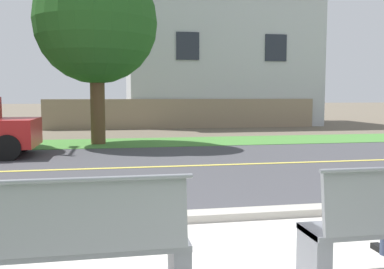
# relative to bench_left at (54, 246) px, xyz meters

# --- Properties ---
(ground_plane) EXTENTS (140.00, 140.00, 0.00)m
(ground_plane) POSITION_rel_bench_left_xyz_m (1.55, 7.61, -0.47)
(ground_plane) COLOR #665B4C
(curb_edge) EXTENTS (44.00, 0.30, 0.11)m
(curb_edge) POSITION_rel_bench_left_xyz_m (1.55, 1.96, -0.41)
(curb_edge) COLOR #ADA89E
(curb_edge) RESTS_ON ground_plane
(street_asphalt) EXTENTS (52.00, 8.00, 0.01)m
(street_asphalt) POSITION_rel_bench_left_xyz_m (1.55, 6.11, -0.46)
(street_asphalt) COLOR #424247
(street_asphalt) RESTS_ON ground_plane
(road_centre_line) EXTENTS (48.00, 0.14, 0.01)m
(road_centre_line) POSITION_rel_bench_left_xyz_m (1.55, 6.11, -0.46)
(road_centre_line) COLOR #E0CC4C
(road_centre_line) RESTS_ON ground_plane
(far_verge_grass) EXTENTS (48.00, 2.80, 0.02)m
(far_verge_grass) POSITION_rel_bench_left_xyz_m (1.55, 11.09, -0.46)
(far_verge_grass) COLOR #478438
(far_verge_grass) RESTS_ON ground_plane
(bench_left) EXTENTS (2.06, 0.48, 1.01)m
(bench_left) POSITION_rel_bench_left_xyz_m (0.00, 0.00, 0.00)
(bench_left) COLOR slate
(bench_left) RESTS_ON ground_plane
(shade_tree_left) EXTENTS (3.90, 3.90, 6.43)m
(shade_tree_left) POSITION_rel_bench_left_xyz_m (0.11, 10.85, 3.71)
(shade_tree_left) COLOR brown
(shade_tree_left) RESTS_ON ground_plane
(garden_wall) EXTENTS (13.00, 0.36, 1.40)m
(garden_wall) POSITION_rel_bench_left_xyz_m (3.83, 16.96, 0.23)
(garden_wall) COLOR gray
(garden_wall) RESTS_ON ground_plane
(house_across_street) EXTENTS (10.53, 6.91, 7.67)m
(house_across_street) POSITION_rel_bench_left_xyz_m (6.20, 20.16, 3.42)
(house_across_street) COLOR #B7BCC1
(house_across_street) RESTS_ON ground_plane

